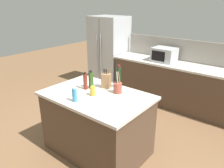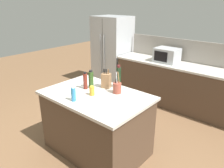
{
  "view_description": "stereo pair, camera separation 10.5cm",
  "coord_description": "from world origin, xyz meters",
  "px_view_note": "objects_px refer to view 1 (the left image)",
  "views": [
    {
      "loc": [
        1.93,
        -2.04,
        2.18
      ],
      "look_at": [
        0.0,
        0.35,
        0.99
      ],
      "focal_mm": 35.0,
      "sensor_mm": 36.0,
      "label": 1
    },
    {
      "loc": [
        2.01,
        -1.97,
        2.18
      ],
      "look_at": [
        0.0,
        0.35,
        0.99
      ],
      "focal_mm": 35.0,
      "sensor_mm": 36.0,
      "label": 2
    }
  ],
  "objects_px": {
    "microwave": "(164,55)",
    "olive_oil_bottle": "(91,80)",
    "dish_soap_bottle": "(75,95)",
    "vinegar_bottle": "(85,81)",
    "refrigerator": "(109,52)",
    "wine_bottle": "(119,77)",
    "utensil_crock": "(118,87)",
    "honey_jar": "(93,91)",
    "knife_block": "(106,81)"
  },
  "relations": [
    {
      "from": "microwave",
      "to": "wine_bottle",
      "type": "height_order",
      "value": "wine_bottle"
    },
    {
      "from": "refrigerator",
      "to": "utensil_crock",
      "type": "bearing_deg",
      "value": -47.73
    },
    {
      "from": "utensil_crock",
      "to": "dish_soap_bottle",
      "type": "relative_size",
      "value": 1.58
    },
    {
      "from": "microwave",
      "to": "vinegar_bottle",
      "type": "height_order",
      "value": "microwave"
    },
    {
      "from": "refrigerator",
      "to": "dish_soap_bottle",
      "type": "relative_size",
      "value": 8.89
    },
    {
      "from": "vinegar_bottle",
      "to": "olive_oil_bottle",
      "type": "distance_m",
      "value": 0.09
    },
    {
      "from": "dish_soap_bottle",
      "to": "vinegar_bottle",
      "type": "relative_size",
      "value": 0.78
    },
    {
      "from": "knife_block",
      "to": "dish_soap_bottle",
      "type": "xyz_separation_m",
      "value": [
        -0.01,
        -0.62,
        -0.02
      ]
    },
    {
      "from": "microwave",
      "to": "knife_block",
      "type": "xyz_separation_m",
      "value": [
        0.01,
        -1.92,
        -0.03
      ]
    },
    {
      "from": "refrigerator",
      "to": "wine_bottle",
      "type": "xyz_separation_m",
      "value": [
        1.72,
        -1.84,
        0.2
      ]
    },
    {
      "from": "dish_soap_bottle",
      "to": "olive_oil_bottle",
      "type": "distance_m",
      "value": 0.49
    },
    {
      "from": "olive_oil_bottle",
      "to": "wine_bottle",
      "type": "bearing_deg",
      "value": 43.28
    },
    {
      "from": "wine_bottle",
      "to": "honey_jar",
      "type": "relative_size",
      "value": 2.55
    },
    {
      "from": "utensil_crock",
      "to": "olive_oil_bottle",
      "type": "relative_size",
      "value": 1.15
    },
    {
      "from": "refrigerator",
      "to": "knife_block",
      "type": "xyz_separation_m",
      "value": [
        1.58,
        -1.97,
        0.15
      ]
    },
    {
      "from": "refrigerator",
      "to": "dish_soap_bottle",
      "type": "xyz_separation_m",
      "value": [
        1.57,
        -2.59,
        0.13
      ]
    },
    {
      "from": "honey_jar",
      "to": "microwave",
      "type": "bearing_deg",
      "value": 91.29
    },
    {
      "from": "wine_bottle",
      "to": "dish_soap_bottle",
      "type": "bearing_deg",
      "value": -100.97
    },
    {
      "from": "refrigerator",
      "to": "olive_oil_bottle",
      "type": "relative_size",
      "value": 6.48
    },
    {
      "from": "knife_block",
      "to": "utensil_crock",
      "type": "xyz_separation_m",
      "value": [
        0.25,
        -0.05,
        -0.03
      ]
    },
    {
      "from": "refrigerator",
      "to": "dish_soap_bottle",
      "type": "height_order",
      "value": "refrigerator"
    },
    {
      "from": "knife_block",
      "to": "wine_bottle",
      "type": "distance_m",
      "value": 0.19
    },
    {
      "from": "microwave",
      "to": "olive_oil_bottle",
      "type": "distance_m",
      "value": 2.08
    },
    {
      "from": "knife_block",
      "to": "wine_bottle",
      "type": "bearing_deg",
      "value": 23.3
    },
    {
      "from": "microwave",
      "to": "dish_soap_bottle",
      "type": "distance_m",
      "value": 2.54
    },
    {
      "from": "utensil_crock",
      "to": "olive_oil_bottle",
      "type": "xyz_separation_m",
      "value": [
        -0.42,
        -0.11,
        0.05
      ]
    },
    {
      "from": "utensil_crock",
      "to": "microwave",
      "type": "bearing_deg",
      "value": 97.65
    },
    {
      "from": "dish_soap_bottle",
      "to": "wine_bottle",
      "type": "bearing_deg",
      "value": 79.03
    },
    {
      "from": "microwave",
      "to": "utensil_crock",
      "type": "bearing_deg",
      "value": -82.35
    },
    {
      "from": "honey_jar",
      "to": "knife_block",
      "type": "bearing_deg",
      "value": 96.48
    },
    {
      "from": "microwave",
      "to": "olive_oil_bottle",
      "type": "xyz_separation_m",
      "value": [
        -0.15,
        -2.07,
        -0.02
      ]
    },
    {
      "from": "knife_block",
      "to": "dish_soap_bottle",
      "type": "height_order",
      "value": "knife_block"
    },
    {
      "from": "knife_block",
      "to": "olive_oil_bottle",
      "type": "bearing_deg",
      "value": -156.65
    },
    {
      "from": "honey_jar",
      "to": "vinegar_bottle",
      "type": "xyz_separation_m",
      "value": [
        -0.24,
        0.1,
        0.06
      ]
    },
    {
      "from": "wine_bottle",
      "to": "olive_oil_bottle",
      "type": "height_order",
      "value": "wine_bottle"
    },
    {
      "from": "microwave",
      "to": "utensil_crock",
      "type": "relative_size",
      "value": 1.49
    },
    {
      "from": "knife_block",
      "to": "dish_soap_bottle",
      "type": "relative_size",
      "value": 1.43
    },
    {
      "from": "microwave",
      "to": "vinegar_bottle",
      "type": "relative_size",
      "value": 1.83
    },
    {
      "from": "knife_block",
      "to": "dish_soap_bottle",
      "type": "distance_m",
      "value": 0.62
    },
    {
      "from": "knife_block",
      "to": "utensil_crock",
      "type": "relative_size",
      "value": 0.91
    },
    {
      "from": "utensil_crock",
      "to": "vinegar_bottle",
      "type": "height_order",
      "value": "utensil_crock"
    },
    {
      "from": "refrigerator",
      "to": "honey_jar",
      "type": "xyz_separation_m",
      "value": [
        1.62,
        -2.31,
        0.1
      ]
    },
    {
      "from": "dish_soap_bottle",
      "to": "honey_jar",
      "type": "bearing_deg",
      "value": 80.23
    },
    {
      "from": "knife_block",
      "to": "vinegar_bottle",
      "type": "bearing_deg",
      "value": -150.66
    },
    {
      "from": "knife_block",
      "to": "refrigerator",
      "type": "bearing_deg",
      "value": 108.83
    },
    {
      "from": "wine_bottle",
      "to": "honey_jar",
      "type": "distance_m",
      "value": 0.48
    },
    {
      "from": "utensil_crock",
      "to": "wine_bottle",
      "type": "height_order",
      "value": "wine_bottle"
    },
    {
      "from": "wine_bottle",
      "to": "olive_oil_bottle",
      "type": "xyz_separation_m",
      "value": [
        -0.3,
        -0.28,
        -0.03
      ]
    },
    {
      "from": "dish_soap_bottle",
      "to": "olive_oil_bottle",
      "type": "xyz_separation_m",
      "value": [
        -0.15,
        0.47,
        0.04
      ]
    },
    {
      "from": "honey_jar",
      "to": "olive_oil_bottle",
      "type": "height_order",
      "value": "olive_oil_bottle"
    }
  ]
}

